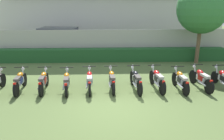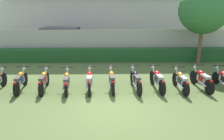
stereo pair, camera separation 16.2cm
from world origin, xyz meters
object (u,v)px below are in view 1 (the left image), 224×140
at_px(tree_near_inspector, 202,8).
at_px(motorcycle_in_row_5, 112,80).
at_px(motorcycle_in_row_6, 136,80).
at_px(parked_car, 61,40).
at_px(motorcycle_in_row_3, 67,81).
at_px(motorcycle_in_row_7, 157,79).
at_px(motorcycle_in_row_2, 44,81).
at_px(motorcycle_in_row_4, 90,80).
at_px(motorcycle_in_row_1, 20,81).
at_px(motorcycle_in_row_8, 180,80).
at_px(motorcycle_in_row_10, 223,79).
at_px(motorcycle_in_row_9, 201,78).

height_order(tree_near_inspector, motorcycle_in_row_5, tree_near_inspector).
bearing_deg(tree_near_inspector, motorcycle_in_row_6, -135.89).
xyz_separation_m(parked_car, motorcycle_in_row_3, (1.68, -7.90, -0.50)).
bearing_deg(tree_near_inspector, motorcycle_in_row_7, -129.40).
xyz_separation_m(motorcycle_in_row_2, motorcycle_in_row_7, (4.91, 0.02, 0.01)).
xyz_separation_m(parked_car, motorcycle_in_row_4, (2.65, -7.86, -0.48)).
relative_size(tree_near_inspector, motorcycle_in_row_1, 2.63).
relative_size(tree_near_inspector, motorcycle_in_row_2, 2.64).
bearing_deg(parked_car, motorcycle_in_row_4, -64.58).
distance_m(motorcycle_in_row_1, motorcycle_in_row_7, 5.91).
bearing_deg(motorcycle_in_row_8, motorcycle_in_row_7, 78.04).
distance_m(motorcycle_in_row_1, motorcycle_in_row_6, 4.97).
relative_size(parked_car, motorcycle_in_row_6, 2.38).
distance_m(parked_car, motorcycle_in_row_3, 8.09).
xyz_separation_m(parked_car, motorcycle_in_row_7, (5.59, -7.81, -0.48)).
bearing_deg(motorcycle_in_row_4, motorcycle_in_row_6, -93.22).
relative_size(motorcycle_in_row_5, motorcycle_in_row_6, 0.94).
distance_m(motorcycle_in_row_2, motorcycle_in_row_7, 4.91).
bearing_deg(motorcycle_in_row_1, motorcycle_in_row_10, -94.53).
relative_size(motorcycle_in_row_8, motorcycle_in_row_9, 0.94).
bearing_deg(motorcycle_in_row_10, motorcycle_in_row_7, 87.97).
bearing_deg(motorcycle_in_row_2, motorcycle_in_row_9, -93.27).
height_order(motorcycle_in_row_2, motorcycle_in_row_10, motorcycle_in_row_2).
distance_m(motorcycle_in_row_8, motorcycle_in_row_10, 1.98).
bearing_deg(motorcycle_in_row_4, motorcycle_in_row_2, 85.80).
distance_m(motorcycle_in_row_1, motorcycle_in_row_10, 8.85).
bearing_deg(motorcycle_in_row_8, tree_near_inspector, -32.87).
distance_m(motorcycle_in_row_5, motorcycle_in_row_9, 3.94).
distance_m(motorcycle_in_row_4, motorcycle_in_row_9, 4.90).
distance_m(motorcycle_in_row_3, motorcycle_in_row_7, 3.92).
distance_m(parked_car, motorcycle_in_row_8, 10.34).
bearing_deg(motorcycle_in_row_5, motorcycle_in_row_2, 86.48).
xyz_separation_m(motorcycle_in_row_2, motorcycle_in_row_8, (5.88, -0.14, 0.00)).
xyz_separation_m(motorcycle_in_row_6, motorcycle_in_row_7, (0.94, 0.04, 0.00)).
relative_size(parked_car, tree_near_inspector, 0.97).
xyz_separation_m(motorcycle_in_row_7, motorcycle_in_row_8, (0.97, -0.15, -0.01)).
bearing_deg(motorcycle_in_row_10, motorcycle_in_row_1, 87.90).
bearing_deg(motorcycle_in_row_1, motorcycle_in_row_8, -95.86).
bearing_deg(tree_near_inspector, motorcycle_in_row_2, -152.92).
height_order(motorcycle_in_row_2, motorcycle_in_row_7, motorcycle_in_row_7).
bearing_deg(motorcycle_in_row_3, motorcycle_in_row_4, -93.90).
bearing_deg(tree_near_inspector, motorcycle_in_row_5, -142.04).
distance_m(parked_car, motorcycle_in_row_10, 11.58).
xyz_separation_m(parked_car, motorcycle_in_row_9, (7.55, -7.78, -0.48)).
relative_size(tree_near_inspector, motorcycle_in_row_4, 2.62).
xyz_separation_m(motorcycle_in_row_1, motorcycle_in_row_10, (8.85, 0.02, -0.01)).
xyz_separation_m(motorcycle_in_row_6, motorcycle_in_row_10, (3.89, 0.05, -0.02)).
relative_size(motorcycle_in_row_2, motorcycle_in_row_4, 0.99).
height_order(motorcycle_in_row_7, motorcycle_in_row_9, motorcycle_in_row_7).
distance_m(motorcycle_in_row_6, motorcycle_in_row_7, 0.94).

